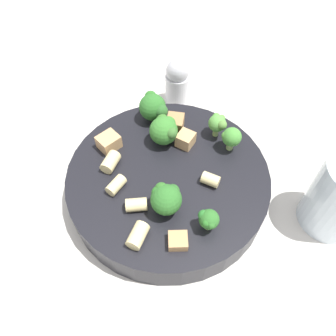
# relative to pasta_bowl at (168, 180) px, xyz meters

# --- Properties ---
(ground_plane) EXTENTS (2.00, 2.00, 0.00)m
(ground_plane) POSITION_rel_pasta_bowl_xyz_m (0.00, 0.00, -0.02)
(ground_plane) COLOR beige
(pasta_bowl) EXTENTS (0.26, 0.26, 0.04)m
(pasta_bowl) POSITION_rel_pasta_bowl_xyz_m (0.00, 0.00, 0.00)
(pasta_bowl) COLOR black
(pasta_bowl) RESTS_ON ground_plane
(broccoli_floret_0) EXTENTS (0.04, 0.04, 0.04)m
(broccoli_floret_0) POSITION_rel_pasta_bowl_xyz_m (-0.01, -0.05, 0.04)
(broccoli_floret_0) COLOR #84AD60
(broccoli_floret_0) RESTS_ON pasta_bowl
(broccoli_floret_1) EXTENTS (0.02, 0.02, 0.03)m
(broccoli_floret_1) POSITION_rel_pasta_bowl_xyz_m (0.04, -0.08, 0.04)
(broccoli_floret_1) COLOR #93B766
(broccoli_floret_1) RESTS_ON pasta_bowl
(broccoli_floret_2) EXTENTS (0.04, 0.04, 0.04)m
(broccoli_floret_2) POSITION_rel_pasta_bowl_xyz_m (0.00, 0.05, 0.04)
(broccoli_floret_2) COLOR #9EC175
(broccoli_floret_2) RESTS_ON pasta_bowl
(broccoli_floret_3) EXTENTS (0.04, 0.04, 0.04)m
(broccoli_floret_3) POSITION_rel_pasta_bowl_xyz_m (-0.01, 0.10, 0.04)
(broccoli_floret_3) COLOR #84AD60
(broccoli_floret_3) RESTS_ON pasta_bowl
(broccoli_floret_4) EXTENTS (0.02, 0.03, 0.03)m
(broccoli_floret_4) POSITION_rel_pasta_bowl_xyz_m (0.07, 0.06, 0.04)
(broccoli_floret_4) COLOR #93B766
(broccoli_floret_4) RESTS_ON pasta_bowl
(broccoli_floret_5) EXTENTS (0.03, 0.03, 0.04)m
(broccoli_floret_5) POSITION_rel_pasta_bowl_xyz_m (0.09, 0.03, 0.04)
(broccoli_floret_5) COLOR #93B766
(broccoli_floret_5) RESTS_ON pasta_bowl
(rigatoni_0) EXTENTS (0.03, 0.03, 0.02)m
(rigatoni_0) POSITION_rel_pasta_bowl_xyz_m (-0.04, -0.09, 0.03)
(rigatoni_0) COLOR beige
(rigatoni_0) RESTS_ON pasta_bowl
(rigatoni_1) EXTENTS (0.03, 0.03, 0.02)m
(rigatoni_1) POSITION_rel_pasta_bowl_xyz_m (-0.07, 0.02, 0.03)
(rigatoni_1) COLOR beige
(rigatoni_1) RESTS_ON pasta_bowl
(rigatoni_2) EXTENTS (0.03, 0.03, 0.01)m
(rigatoni_2) POSITION_rel_pasta_bowl_xyz_m (-0.07, -0.02, 0.02)
(rigatoni_2) COLOR beige
(rigatoni_2) RESTS_ON pasta_bowl
(rigatoni_3) EXTENTS (0.02, 0.02, 0.02)m
(rigatoni_3) POSITION_rel_pasta_bowl_xyz_m (-0.04, -0.05, 0.03)
(rigatoni_3) COLOR beige
(rigatoni_3) RESTS_ON pasta_bowl
(rigatoni_4) EXTENTS (0.03, 0.02, 0.02)m
(rigatoni_4) POSITION_rel_pasta_bowl_xyz_m (0.05, -0.02, 0.02)
(rigatoni_4) COLOR beige
(rigatoni_4) RESTS_ON pasta_bowl
(chicken_chunk_0) EXTENTS (0.03, 0.03, 0.02)m
(chicken_chunk_0) POSITION_rel_pasta_bowl_xyz_m (0.02, 0.08, 0.03)
(chicken_chunk_0) COLOR #A87A4C
(chicken_chunk_0) RESTS_ON pasta_bowl
(chicken_chunk_1) EXTENTS (0.03, 0.03, 0.02)m
(chicken_chunk_1) POSITION_rel_pasta_bowl_xyz_m (0.03, 0.05, 0.03)
(chicken_chunk_1) COLOR tan
(chicken_chunk_1) RESTS_ON pasta_bowl
(chicken_chunk_2) EXTENTS (0.02, 0.02, 0.01)m
(chicken_chunk_2) POSITION_rel_pasta_bowl_xyz_m (0.00, -0.10, 0.02)
(chicken_chunk_2) COLOR tan
(chicken_chunk_2) RESTS_ON pasta_bowl
(chicken_chunk_3) EXTENTS (0.04, 0.04, 0.02)m
(chicken_chunk_3) POSITION_rel_pasta_bowl_xyz_m (-0.07, 0.05, 0.03)
(chicken_chunk_3) COLOR tan
(chicken_chunk_3) RESTS_ON pasta_bowl
(pepper_shaker) EXTENTS (0.04, 0.04, 0.08)m
(pepper_shaker) POSITION_rel_pasta_bowl_xyz_m (0.04, 0.18, 0.02)
(pepper_shaker) COLOR silver
(pepper_shaker) RESTS_ON ground_plane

